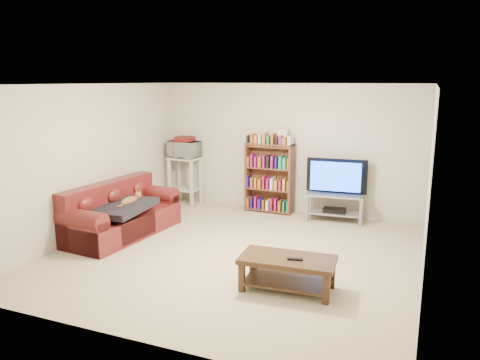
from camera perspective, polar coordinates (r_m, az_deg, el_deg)
The scene contains 19 objects.
floor at distance 6.84m, azimuth -0.49°, elevation -8.94°, with size 5.00×5.00×0.00m, color beige.
ceiling at distance 6.39m, azimuth -0.53°, elevation 11.59°, with size 5.00×5.00×0.00m, color white.
wall_back at distance 8.84m, azimuth 5.76°, elevation 3.86°, with size 5.00×5.00×0.00m, color beige.
wall_front at distance 4.38m, azimuth -13.28°, elevation -4.91°, with size 5.00×5.00×0.00m, color beige.
wall_left at distance 7.81m, azimuth -17.72°, elevation 2.26°, with size 5.00×5.00×0.00m, color beige.
wall_right at distance 6.03m, azimuth 22.00°, elevation -0.83°, with size 5.00×5.00×0.00m, color beige.
sofa at distance 7.80m, azimuth -14.47°, elevation -4.32°, with size 1.03×2.05×0.85m.
blanket at distance 7.53m, azimuth -14.22°, elevation -3.26°, with size 0.77×0.99×0.10m, color black.
cat at distance 7.65m, azimuth -13.35°, elevation -2.52°, with size 0.22×0.54×0.16m, color brown, non-canonical shape.
coffee_table at distance 5.66m, azimuth 5.81°, elevation -10.54°, with size 1.15×0.62×0.41m.
remote at distance 5.55m, azimuth 6.75°, elevation -9.56°, with size 0.18×0.05×0.02m, color black.
tv_stand at distance 8.45m, azimuth 11.48°, elevation -2.70°, with size 1.02×0.52×0.49m.
television at distance 8.34m, azimuth 11.61°, elevation 0.38°, with size 1.06×0.14×0.61m, color black.
dvd_player at distance 8.48m, azimuth 11.44°, elevation -3.64°, with size 0.39×0.28×0.06m, color black.
bookshelf at distance 8.78m, azimuth 3.59°, elevation 0.37°, with size 0.92×0.31×1.31m.
shelf_clutter at distance 8.64m, azimuth 4.29°, elevation 5.14°, with size 0.67×0.21×0.28m.
microwave_stand at distance 9.43m, azimuth -6.73°, elevation 0.71°, with size 0.62×0.47×0.95m.
microwave at distance 9.35m, azimuth -6.80°, elevation 3.74°, with size 0.59×0.40×0.32m, color silver.
game_boxes at distance 9.32m, azimuth -6.83°, elevation 4.88°, with size 0.35×0.30×0.05m, color maroon.
Camera 1 is at (2.46, -5.89, 2.45)m, focal length 35.00 mm.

